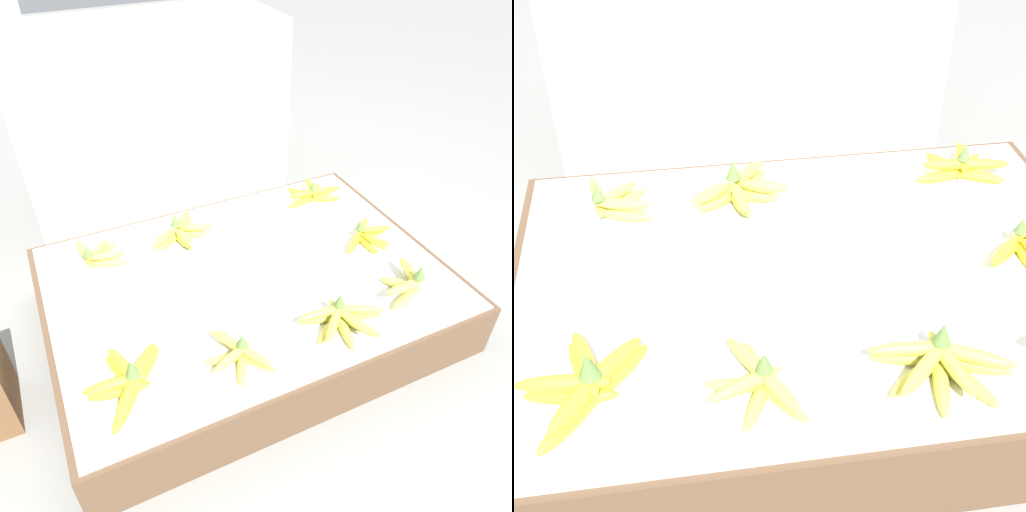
# 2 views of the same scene
# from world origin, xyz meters

# --- Properties ---
(ground_plane) EXTENTS (10.00, 10.00, 0.00)m
(ground_plane) POSITION_xyz_m (0.00, 0.00, 0.00)
(ground_plane) COLOR gray
(display_platform) EXTENTS (1.27, 0.93, 0.19)m
(display_platform) POSITION_xyz_m (0.00, 0.00, 0.10)
(display_platform) COLOR brown
(display_platform) RESTS_ON ground_plane
(back_vendor_table) EXTENTS (1.07, 0.45, 0.79)m
(back_vendor_table) POSITION_xyz_m (-0.04, 0.87, 0.39)
(back_vendor_table) COLOR beige
(back_vendor_table) RESTS_ON ground_plane
(banana_bunch_front_left) EXTENTS (0.23, 0.25, 0.11)m
(banana_bunch_front_left) POSITION_xyz_m (-0.45, -0.27, 0.23)
(banana_bunch_front_left) COLOR yellow
(banana_bunch_front_left) RESTS_ON display_platform
(banana_bunch_front_midleft) EXTENTS (0.18, 0.21, 0.09)m
(banana_bunch_front_midleft) POSITION_xyz_m (-0.16, -0.31, 0.22)
(banana_bunch_front_midleft) COLOR #DBCC4C
(banana_bunch_front_midleft) RESTS_ON display_platform
(banana_bunch_front_midright) EXTENTS (0.25, 0.18, 0.10)m
(banana_bunch_front_midright) POSITION_xyz_m (0.15, -0.31, 0.22)
(banana_bunch_front_midright) COLOR gold
(banana_bunch_front_midright) RESTS_ON display_platform
(banana_bunch_front_right) EXTENTS (0.20, 0.18, 0.11)m
(banana_bunch_front_right) POSITION_xyz_m (0.42, -0.28, 0.23)
(banana_bunch_front_right) COLOR #DBCC4C
(banana_bunch_front_right) RESTS_ON display_platform
(banana_bunch_middle_right) EXTENTS (0.22, 0.21, 0.08)m
(banana_bunch_middle_right) POSITION_xyz_m (0.46, -0.01, 0.22)
(banana_bunch_middle_right) COLOR yellow
(banana_bunch_middle_right) RESTS_ON display_platform
(banana_bunch_back_left) EXTENTS (0.15, 0.16, 0.09)m
(banana_bunch_back_left) POSITION_xyz_m (-0.42, 0.29, 0.22)
(banana_bunch_back_left) COLOR #DBCC4C
(banana_bunch_back_left) RESTS_ON display_platform
(banana_bunch_back_midleft) EXTENTS (0.24, 0.22, 0.11)m
(banana_bunch_back_midleft) POSITION_xyz_m (-0.13, 0.28, 0.23)
(banana_bunch_back_midleft) COLOR gold
(banana_bunch_back_midleft) RESTS_ON display_platform
(banana_bunch_back_right) EXTENTS (0.24, 0.17, 0.09)m
(banana_bunch_back_right) POSITION_xyz_m (0.43, 0.32, 0.22)
(banana_bunch_back_right) COLOR yellow
(banana_bunch_back_right) RESTS_ON display_platform
(foam_tray_white) EXTENTS (0.30, 0.19, 0.02)m
(foam_tray_white) POSITION_xyz_m (0.15, 0.84, 0.80)
(foam_tray_white) COLOR white
(foam_tray_white) RESTS_ON back_vendor_table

